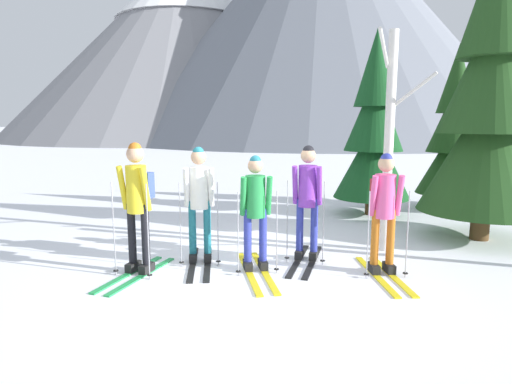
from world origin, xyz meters
TOP-DOWN VIEW (x-y plane):
  - ground_plane at (0.00, 0.00)m, footprint 400.00×400.00m
  - skier_in_yellow at (-1.38, -0.21)m, footprint 0.84×1.58m
  - skier_in_white at (-0.58, 0.25)m, footprint 0.61×1.62m
  - skier_in_green at (0.24, -0.17)m, footprint 0.60×1.80m
  - skier_in_purple at (1.04, 0.33)m, footprint 0.76×1.65m
  - skier_in_pink at (2.00, -0.32)m, footprint 0.61×1.61m
  - pine_tree_near at (4.33, 1.41)m, footprint 2.22×2.22m
  - pine_tree_mid at (5.10, 4.25)m, footprint 1.62×1.62m
  - pine_tree_far at (2.97, 3.60)m, footprint 1.71×1.71m
  - birch_tree_tall at (2.39, 0.77)m, footprint 1.02×0.76m
  - mountain_ridge_distant at (1.45, 48.58)m, footprint 61.85×52.11m

SIDE VIEW (x-z plane):
  - ground_plane at x=0.00m, z-range 0.00..0.00m
  - skier_in_green at x=0.24m, z-range 0.06..1.71m
  - skier_in_pink at x=2.00m, z-range 0.10..1.79m
  - skier_in_white at x=-0.58m, z-range 0.11..1.86m
  - skier_in_purple at x=1.04m, z-range 0.12..1.87m
  - skier_in_yellow at x=-1.38m, z-range 0.13..1.96m
  - pine_tree_mid at x=5.10m, z-range -0.17..3.74m
  - birch_tree_tall at x=2.39m, z-range 0.06..3.56m
  - pine_tree_far at x=2.97m, z-range -0.18..3.95m
  - pine_tree_near at x=4.33m, z-range -0.23..5.14m
  - mountain_ridge_distant at x=1.45m, z-range -0.60..26.63m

